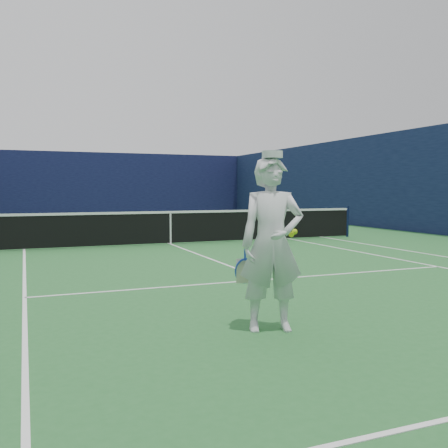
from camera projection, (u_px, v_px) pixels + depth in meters
The scene contains 5 objects.
ground at pixel (171, 244), 15.07m from camera, with size 80.00×80.00×0.00m, color #26652D.
court_markings at pixel (171, 244), 15.07m from camera, with size 11.03×23.83×0.01m.
windscreen_fence at pixel (170, 178), 14.93m from camera, with size 20.12×36.12×4.00m.
tennis_net at pixel (170, 226), 15.03m from camera, with size 12.88×0.09×1.07m.
tennis_player at pixel (272, 244), 5.82m from camera, with size 0.85×0.68×2.10m.
Camera 1 is at (-4.08, -14.52, 1.66)m, focal length 40.00 mm.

